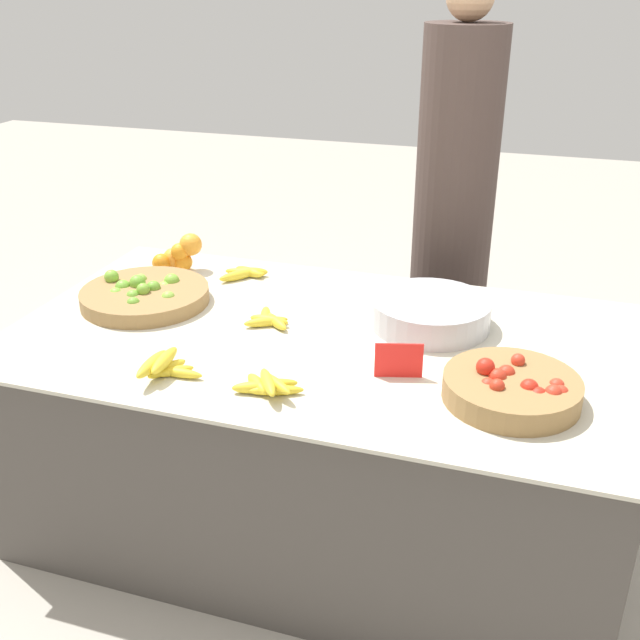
{
  "coord_description": "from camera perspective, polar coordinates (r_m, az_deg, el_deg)",
  "views": [
    {
      "loc": [
        0.63,
        -1.96,
        1.71
      ],
      "look_at": [
        0.0,
        0.0,
        0.75
      ],
      "focal_mm": 42.0,
      "sensor_mm": 36.0,
      "label": 1
    }
  ],
  "objects": [
    {
      "name": "market_table",
      "position": [
        2.47,
        0.0,
        -8.37
      ],
      "size": [
        1.9,
        1.09,
        0.7
      ],
      "color": "#4C4742",
      "rests_on": "ground_plane"
    },
    {
      "name": "banana_bunch_middle_right",
      "position": [
        2.36,
        -3.91,
        0.03
      ],
      "size": [
        0.15,
        0.16,
        0.03
      ],
      "color": "yellow",
      "rests_on": "market_table"
    },
    {
      "name": "metal_bowl",
      "position": [
        2.36,
        8.41,
        0.55
      ],
      "size": [
        0.37,
        0.37,
        0.09
      ],
      "color": "#B7B7BF",
      "rests_on": "market_table"
    },
    {
      "name": "price_sign",
      "position": [
        2.05,
        6.02,
        -3.08
      ],
      "size": [
        0.13,
        0.04,
        0.1
      ],
      "rotation": [
        0.0,
        0.0,
        0.27
      ],
      "color": "red",
      "rests_on": "market_table"
    },
    {
      "name": "banana_bunch_middle_left",
      "position": [
        2.1,
        -11.77,
        -3.45
      ],
      "size": [
        0.15,
        0.19,
        0.06
      ],
      "color": "yellow",
      "rests_on": "market_table"
    },
    {
      "name": "ground_plane",
      "position": [
        2.68,
        0.0,
        -14.6
      ],
      "size": [
        12.0,
        12.0,
        0.0
      ],
      "primitive_type": "plane",
      "color": "#ADA599"
    },
    {
      "name": "banana_bunch_front_left",
      "position": [
        1.98,
        -4.04,
        -4.98
      ],
      "size": [
        0.2,
        0.15,
        0.06
      ],
      "color": "yellow",
      "rests_on": "market_table"
    },
    {
      "name": "tomato_basket",
      "position": [
        2.0,
        14.45,
        -5.08
      ],
      "size": [
        0.36,
        0.36,
        0.1
      ],
      "color": "olive",
      "rests_on": "market_table"
    },
    {
      "name": "vendor_person",
      "position": [
        3.08,
        10.09,
        7.46
      ],
      "size": [
        0.32,
        0.32,
        1.72
      ],
      "color": "#473833",
      "rests_on": "ground_plane"
    },
    {
      "name": "orange_pile",
      "position": [
        2.83,
        -10.71,
        4.89
      ],
      "size": [
        0.18,
        0.13,
        0.14
      ],
      "color": "orange",
      "rests_on": "market_table"
    },
    {
      "name": "banana_bunch_back_center",
      "position": [
        2.74,
        -5.71,
        3.58
      ],
      "size": [
        0.16,
        0.15,
        0.04
      ],
      "color": "yellow",
      "rests_on": "market_table"
    },
    {
      "name": "lime_bowl",
      "position": [
        2.58,
        -13.2,
        1.88
      ],
      "size": [
        0.43,
        0.43,
        0.09
      ],
      "color": "olive",
      "rests_on": "market_table"
    }
  ]
}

